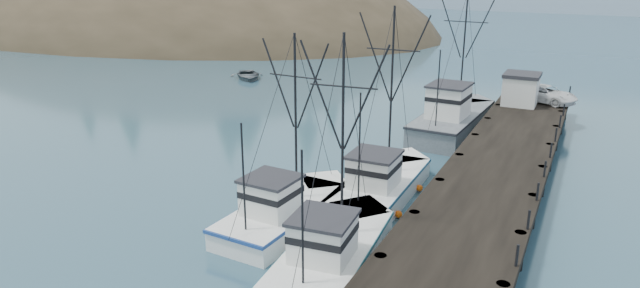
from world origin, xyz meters
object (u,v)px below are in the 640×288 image
object	(u,v)px
work_vessel	(454,118)
pier_shed	(521,89)
trawler_near	(334,249)
trawler_mid	(287,209)
motorboat	(248,79)
trawler_far	(382,183)
pickup_truck	(546,94)
pier	(499,165)

from	to	relation	value
work_vessel	pier_shed	bearing A→B (deg)	42.86
trawler_near	work_vessel	size ratio (longest dim) A/B	0.81
trawler_mid	motorboat	distance (m)	41.38
motorboat	trawler_far	bearing A→B (deg)	-83.05
trawler_near	work_vessel	distance (m)	24.88
trawler_near	motorboat	xyz separation A→B (m)	(-28.65, 36.49, -0.82)
pier_shed	pickup_truck	bearing A→B (deg)	43.28
pier	trawler_near	size ratio (longest dim) A/B	3.81
pier	work_vessel	distance (m)	12.80
pier_shed	pickup_truck	distance (m)	2.77
work_vessel	pickup_truck	world-z (taller)	work_vessel
pier_shed	pickup_truck	xyz separation A→B (m)	(1.96, 1.84, -0.66)
trawler_far	work_vessel	world-z (taller)	work_vessel
pier	motorboat	bearing A→B (deg)	145.97
trawler_far	motorboat	world-z (taller)	trawler_far
pier_shed	trawler_mid	bearing A→B (deg)	-108.77
work_vessel	trawler_far	bearing A→B (deg)	-92.83
pier	pier_shed	world-z (taller)	pier_shed
work_vessel	pickup_truck	distance (m)	9.24
trawler_near	pier	bearing A→B (deg)	67.57
pier	work_vessel	world-z (taller)	work_vessel
trawler_far	motorboat	size ratio (longest dim) A/B	2.06
pier	pier_shed	distance (m)	15.96
pickup_truck	trawler_far	bearing A→B (deg)	-175.94
pier	trawler_mid	size ratio (longest dim) A/B	3.98
motorboat	trawler_mid	bearing A→B (deg)	-92.53
trawler_mid	trawler_far	size ratio (longest dim) A/B	0.92
trawler_mid	work_vessel	distance (m)	22.25
motorboat	pier_shed	bearing A→B (deg)	-50.84
trawler_mid	motorboat	bearing A→B (deg)	126.02
pier	pickup_truck	distance (m)	17.75
trawler_far	motorboat	distance (m)	38.91
trawler_near	motorboat	distance (m)	46.40
trawler_mid	pier_shed	world-z (taller)	trawler_mid
trawler_mid	pier_shed	bearing A→B (deg)	71.23
trawler_far	trawler_near	bearing A→B (deg)	-84.45
pickup_truck	motorboat	bearing A→B (deg)	104.14
trawler_far	pier_shed	distance (m)	20.93
trawler_near	trawler_far	distance (m)	9.26
trawler_far	pickup_truck	distance (m)	23.19
pier	trawler_near	distance (m)	14.53
pier	trawler_near	world-z (taller)	trawler_near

